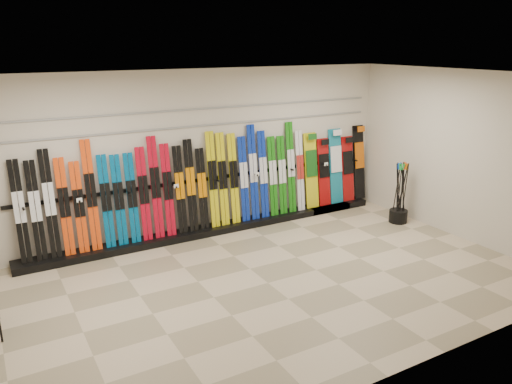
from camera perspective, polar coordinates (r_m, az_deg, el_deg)
floor at (r=7.55m, az=1.38°, el=-10.35°), size 8.00×8.00×0.00m
back_wall at (r=9.16m, az=-6.66°, el=4.43°), size 8.00×0.00×8.00m
right_wall at (r=9.63m, az=22.35°, el=3.88°), size 0.00×5.00×5.00m
ceiling at (r=6.73m, az=1.56°, el=13.01°), size 8.00×8.00×0.00m
ski_rack_base at (r=9.47m, az=-4.59°, el=-4.20°), size 8.00×0.40×0.12m
skis at (r=8.99m, az=-8.64°, el=0.48°), size 5.38×0.24×1.83m
snowboards at (r=10.74m, az=9.08°, el=2.74°), size 1.57×0.25×1.60m
pole_bin at (r=10.31m, az=15.93°, el=-2.66°), size 0.36×0.36×0.25m
ski_poles at (r=10.18m, az=16.19°, el=-0.05°), size 0.26×0.23×1.18m
slatwall_rail_0 at (r=9.05m, az=-6.72°, el=7.50°), size 7.60×0.02×0.03m
slatwall_rail_1 at (r=9.01m, az=-6.78°, el=9.39°), size 7.60×0.02×0.03m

